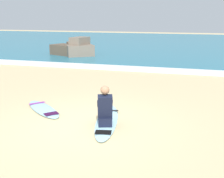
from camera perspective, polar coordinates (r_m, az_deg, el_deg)
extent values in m
plane|color=#CCB584|center=(7.21, -5.45, -7.08)|extent=(80.00, 80.00, 0.00)
cube|color=teal|center=(27.80, 11.57, 8.63)|extent=(80.00, 28.00, 0.10)
cube|color=white|center=(14.33, 6.19, 3.85)|extent=(80.00, 0.90, 0.11)
ellipsoid|color=#9ED1E5|center=(7.38, -1.00, -6.20)|extent=(1.05, 2.62, 0.07)
cube|color=black|center=(8.05, -0.50, -4.16)|extent=(0.49, 0.20, 0.01)
cube|color=black|center=(6.61, -1.70, -8.37)|extent=(0.41, 0.31, 0.01)
cube|color=black|center=(6.95, -1.33, -6.28)|extent=(0.39, 0.35, 0.20)
cylinder|color=black|center=(7.08, -2.19, -4.63)|extent=(0.28, 0.43, 0.43)
cylinder|color=black|center=(7.28, -2.32, -4.33)|extent=(0.20, 0.28, 0.42)
cube|color=black|center=(7.41, -2.35, -5.59)|extent=(0.17, 0.24, 0.05)
cylinder|color=black|center=(7.08, -0.57, -4.60)|extent=(0.28, 0.43, 0.43)
cylinder|color=black|center=(7.29, -0.51, -4.31)|extent=(0.20, 0.28, 0.42)
cube|color=black|center=(7.42, -0.49, -5.56)|extent=(0.17, 0.24, 0.05)
cube|color=black|center=(6.88, -1.36, -3.43)|extent=(0.42, 0.39, 0.57)
sphere|color=#A37556|center=(6.80, -1.38, -0.22)|extent=(0.21, 0.21, 0.21)
cylinder|color=black|center=(7.01, -2.53, -2.88)|extent=(0.22, 0.40, 0.31)
cylinder|color=black|center=(7.02, -0.25, -2.85)|extent=(0.22, 0.40, 0.31)
ellipsoid|color=#9ED1E5|center=(8.51, -13.20, -3.79)|extent=(1.77, 1.62, 0.07)
cube|color=purple|center=(8.98, -14.37, -2.66)|extent=(0.39, 0.43, 0.01)
cube|color=#351037|center=(7.96, -11.73, -4.69)|extent=(0.42, 0.43, 0.01)
cube|color=brown|center=(19.43, -9.05, 7.42)|extent=(2.05, 1.76, 0.75)
cube|color=#756656|center=(18.58, -6.22, 7.27)|extent=(1.88, 1.72, 0.79)
cube|color=#756656|center=(18.85, -6.27, 8.09)|extent=(1.01, 1.41, 1.26)
cube|color=brown|center=(20.31, -7.28, 7.90)|extent=(1.26, 1.20, 0.84)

